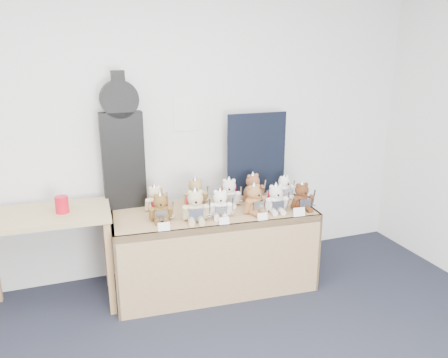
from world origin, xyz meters
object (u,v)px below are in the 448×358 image
object	(u,v)px
teddy_back_centre_left	(196,193)
display_table	(215,230)
side_table	(46,229)
teddy_front_far_right	(276,199)
teddy_front_centre	(220,205)
teddy_back_far_left	(157,200)
teddy_back_centre_right	(229,193)
teddy_front_left	(195,207)
teddy_front_right	(254,200)
teddy_back_end	(284,188)
red_cup	(62,205)
teddy_front_far_left	(161,209)
teddy_front_end	(302,198)
guitar_case	(122,143)
teddy_back_left	(155,200)
teddy_back_right	(253,189)

from	to	relation	value
teddy_back_centre_left	display_table	bearing A→B (deg)	-56.52
side_table	teddy_front_far_right	size ratio (longest dim) A/B	3.65
teddy_front_centre	teddy_front_far_right	xyz separation A→B (m)	(0.47, -0.04, 0.00)
teddy_front_centre	teddy_back_far_left	distance (m)	0.55
teddy_back_centre_left	teddy_back_centre_right	xyz separation A→B (m)	(0.27, -0.10, -0.00)
teddy_front_left	teddy_back_far_left	size ratio (longest dim) A/B	1.30
teddy_front_right	teddy_back_far_left	world-z (taller)	teddy_front_right
teddy_back_centre_left	teddy_back_end	bearing A→B (deg)	3.01
teddy_front_centre	teddy_back_far_left	xyz separation A→B (m)	(-0.44, 0.32, -0.01)
red_cup	teddy_front_far_left	world-z (taller)	teddy_front_far_left
teddy_front_far_right	teddy_back_end	size ratio (longest dim) A/B	1.12
teddy_front_right	teddy_front_end	distance (m)	0.41
display_table	teddy_front_far_right	world-z (taller)	teddy_front_far_right
guitar_case	teddy_front_end	xyz separation A→B (m)	(1.38, -0.57, -0.45)
teddy_back_centre_left	teddy_back_centre_right	distance (m)	0.29
teddy_front_end	teddy_back_left	size ratio (longest dim) A/B	1.08
teddy_front_left	teddy_back_centre_left	bearing A→B (deg)	84.37
teddy_front_right	teddy_back_centre_left	xyz separation A→B (m)	(-0.40, 0.34, -0.00)
side_table	teddy_front_centre	bearing A→B (deg)	-9.11
teddy_front_end	teddy_back_left	xyz separation A→B (m)	(-1.16, 0.39, -0.01)
side_table	teddy_front_centre	distance (m)	1.36
display_table	teddy_back_far_left	xyz separation A→B (m)	(-0.44, 0.22, 0.24)
side_table	red_cup	size ratio (longest dim) A/B	7.58
teddy_back_far_left	teddy_front_right	bearing A→B (deg)	-7.83
teddy_front_far_left	teddy_front_end	xyz separation A→B (m)	(1.17, -0.15, 0.01)
teddy_front_far_left	teddy_front_right	size ratio (longest dim) A/B	0.92
side_table	red_cup	world-z (taller)	red_cup
teddy_back_centre_right	teddy_back_right	bearing A→B (deg)	28.56
guitar_case	teddy_back_centre_right	size ratio (longest dim) A/B	4.15
teddy_front_left	teddy_front_right	world-z (taller)	teddy_front_left
teddy_back_end	side_table	bearing A→B (deg)	165.10
guitar_case	teddy_front_left	xyz separation A→B (m)	(0.47, -0.51, -0.44)
display_table	guitar_case	distance (m)	1.06
display_table	side_table	bearing A→B (deg)	177.26
teddy_back_centre_right	teddy_back_right	distance (m)	0.25
teddy_front_far_right	teddy_back_right	bearing A→B (deg)	109.05
guitar_case	teddy_back_right	size ratio (longest dim) A/B	4.00
display_table	teddy_front_centre	distance (m)	0.28
side_table	teddy_back_left	bearing A→B (deg)	5.70
teddy_front_right	teddy_back_right	distance (m)	0.30
red_cup	guitar_case	bearing A→B (deg)	27.97
side_table	teddy_front_centre	world-z (taller)	teddy_front_centre
teddy_back_centre_left	teddy_back_far_left	size ratio (longest dim) A/B	1.21
guitar_case	teddy_back_right	xyz separation A→B (m)	(1.09, -0.22, -0.44)
guitar_case	red_cup	world-z (taller)	guitar_case
teddy_front_end	teddy_back_right	world-z (taller)	teddy_back_right
display_table	teddy_back_left	bearing A→B (deg)	159.22
teddy_front_centre	teddy_front_end	size ratio (longest dim) A/B	0.97
teddy_front_end	teddy_back_centre_left	bearing A→B (deg)	153.63
teddy_back_right	display_table	bearing A→B (deg)	-171.39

